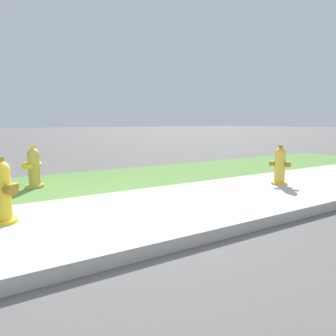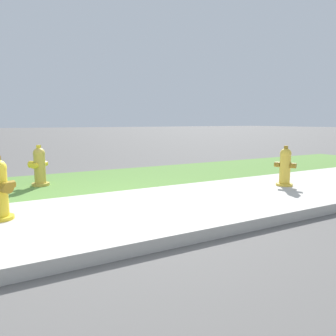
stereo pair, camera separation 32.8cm
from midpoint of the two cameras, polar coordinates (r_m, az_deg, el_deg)
The scene contains 7 objects.
ground_plane at distance 3.93m, azimuth -10.54°, elevation -8.32°, with size 120.00×120.00×0.00m, color #5B5956.
sidewalk_pavement at distance 3.93m, azimuth -10.54°, elevation -8.25°, with size 18.00×2.29×0.01m, color #BCB7AD.
grass_verge at distance 6.12m, azimuth -17.63°, elevation -2.62°, with size 18.00×2.35×0.01m, color #568438.
street_curb at distance 2.84m, azimuth -2.26°, elevation -13.45°, with size 18.00×0.16×0.12m, color #BCB7AD.
fire_hydrant_mid_block at distance 4.01m, azimuth -25.23°, elevation -3.46°, with size 0.36×0.33×0.73m.
fire_hydrant_at_driveway at distance 5.99m, azimuth 21.23°, elevation 0.18°, with size 0.33×0.36×0.70m.
fire_hydrant_near_corner at distance 5.97m, azimuth -20.05°, elevation 0.25°, with size 0.34×0.34×0.70m.
Camera 2 is at (-1.06, -3.66, 1.10)m, focal length 35.00 mm.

